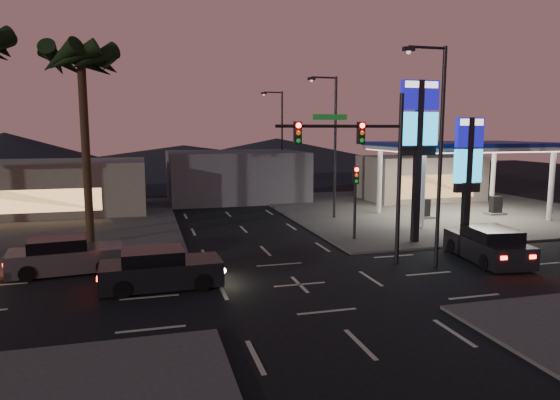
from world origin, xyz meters
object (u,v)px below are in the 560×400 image
object	(u,v)px
pylon_sign_tall	(419,129)
traffic_signal_mast	(366,154)
car_lane_b_front	(65,256)
gas_station	(464,148)
car_lane_a_front	(160,270)
suv_station	(488,245)
pylon_sign_short	(468,161)

from	to	relation	value
pylon_sign_tall	traffic_signal_mast	size ratio (longest dim) A/B	1.12
traffic_signal_mast	car_lane_b_front	bearing A→B (deg)	169.40
gas_station	car_lane_b_front	xyz separation A→B (m)	(-25.59, -7.51, -4.34)
car_lane_a_front	suv_station	bearing A→B (deg)	0.24
pylon_sign_tall	car_lane_b_front	size ratio (longest dim) A/B	1.77
pylon_sign_tall	suv_station	distance (m)	7.22
car_lane_a_front	car_lane_b_front	distance (m)	5.23
car_lane_b_front	suv_station	world-z (taller)	suv_station
car_lane_b_front	car_lane_a_front	bearing A→B (deg)	-39.77
pylon_sign_tall	traffic_signal_mast	xyz separation A→B (m)	(-4.74, -3.51, -1.17)
pylon_sign_tall	car_lane_a_front	bearing A→B (deg)	-162.80
traffic_signal_mast	car_lane_a_front	world-z (taller)	traffic_signal_mast
pylon_sign_short	pylon_sign_tall	bearing A→B (deg)	158.20
pylon_sign_short	car_lane_b_front	size ratio (longest dim) A/B	1.38
gas_station	traffic_signal_mast	xyz separation A→B (m)	(-12.24, -10.01, 0.15)
traffic_signal_mast	car_lane_b_front	size ratio (longest dim) A/B	1.58
pylon_sign_tall	car_lane_a_front	size ratio (longest dim) A/B	1.80
pylon_sign_tall	suv_station	bearing A→B (deg)	-70.87
gas_station	car_lane_b_front	distance (m)	27.02
pylon_sign_tall	car_lane_b_front	world-z (taller)	pylon_sign_tall
car_lane_a_front	suv_station	xyz separation A→B (m)	(15.56, 0.06, 0.04)
car_lane_a_front	car_lane_b_front	size ratio (longest dim) A/B	0.98
pylon_sign_tall	pylon_sign_short	bearing A→B (deg)	-21.80
pylon_sign_short	car_lane_a_front	bearing A→B (deg)	-168.55
pylon_sign_short	car_lane_a_front	xyz separation A→B (m)	(-16.57, -3.36, -3.91)
pylon_sign_short	suv_station	size ratio (longest dim) A/B	1.33
suv_station	pylon_sign_short	bearing A→B (deg)	72.93
pylon_sign_short	traffic_signal_mast	size ratio (longest dim) A/B	0.88
gas_station	car_lane_b_front	world-z (taller)	gas_station
pylon_sign_short	car_lane_b_front	world-z (taller)	pylon_sign_short
traffic_signal_mast	pylon_sign_short	bearing A→B (deg)	19.13
traffic_signal_mast	car_lane_a_front	distance (m)	10.39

